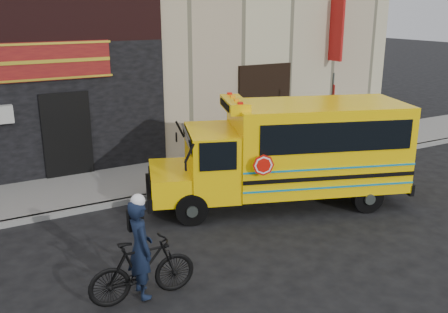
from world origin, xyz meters
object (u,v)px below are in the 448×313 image
object	(u,v)px
bicycle	(142,269)
cyclist	(140,251)
school_bus	(293,150)
sign_pole	(331,113)

from	to	relation	value
bicycle	cyclist	xyz separation A→B (m)	(0.00, 0.07, 0.34)
school_bus	cyclist	world-z (taller)	school_bus
school_bus	sign_pole	distance (m)	4.39
bicycle	cyclist	bearing A→B (deg)	-0.02
school_bus	sign_pole	bearing A→B (deg)	36.06
sign_pole	cyclist	bearing A→B (deg)	-150.10
school_bus	bicycle	size ratio (longest dim) A/B	3.63
bicycle	cyclist	world-z (taller)	cyclist
school_bus	cyclist	xyz separation A→B (m)	(-5.16, -2.42, -0.57)
sign_pole	bicycle	bearing A→B (deg)	-149.78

